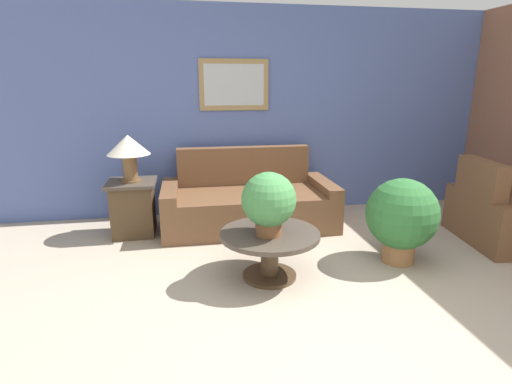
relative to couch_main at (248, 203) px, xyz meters
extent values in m
plane|color=tan|center=(0.32, -2.34, -0.28)|extent=(20.00, 20.00, 0.00)
cube|color=#5166A8|center=(0.32, 0.60, 1.02)|extent=(7.87, 0.06, 2.60)
cube|color=#997A4C|center=(-0.08, 0.55, 1.37)|extent=(0.86, 0.03, 0.62)
cube|color=#B2BCC6|center=(-0.08, 0.54, 1.37)|extent=(0.74, 0.01, 0.50)
cube|color=brown|center=(0.00, -0.05, -0.07)|extent=(1.65, 0.97, 0.43)
cube|color=brown|center=(0.00, 0.36, 0.39)|extent=(1.65, 0.16, 0.47)
cube|color=brown|center=(-0.92, -0.05, -0.02)|extent=(0.18, 0.97, 0.53)
cube|color=brown|center=(0.92, -0.05, -0.02)|extent=(0.18, 0.97, 0.53)
cube|color=brown|center=(2.73, -1.01, -0.07)|extent=(1.05, 0.82, 0.43)
cube|color=brown|center=(2.33, -0.96, 0.39)|extent=(0.25, 0.71, 0.47)
cube|color=brown|center=(2.78, -0.57, -0.02)|extent=(0.98, 0.30, 0.53)
cylinder|color=#4C3823|center=(-0.02, -1.37, -0.27)|extent=(0.48, 0.48, 0.03)
cylinder|color=#4C3823|center=(-0.02, -1.37, -0.07)|extent=(0.16, 0.16, 0.36)
cylinder|color=#473D33|center=(-0.02, -1.37, 0.13)|extent=(0.87, 0.87, 0.04)
cube|color=#4C3823|center=(-1.32, -0.07, 0.01)|extent=(0.45, 0.45, 0.58)
cube|color=#473D33|center=(-1.32, -0.07, 0.32)|extent=(0.53, 0.53, 0.03)
cylinder|color=brown|center=(-1.32, -0.07, 0.35)|extent=(0.22, 0.22, 0.02)
cylinder|color=brown|center=(-1.32, -0.07, 0.50)|extent=(0.16, 0.16, 0.28)
cone|color=beige|center=(-1.32, -0.07, 0.75)|extent=(0.47, 0.47, 0.21)
cylinder|color=brown|center=(-0.04, -1.43, 0.22)|extent=(0.22, 0.22, 0.14)
sphere|color=#428447|center=(-0.04, -1.43, 0.46)|extent=(0.46, 0.46, 0.46)
cylinder|color=#9E6B42|center=(1.27, -1.27, -0.17)|extent=(0.30, 0.30, 0.23)
sphere|color=#2D6B33|center=(1.27, -1.27, 0.20)|extent=(0.67, 0.67, 0.67)
camera|label=1|loc=(-0.69, -4.54, 1.40)|focal=28.00mm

